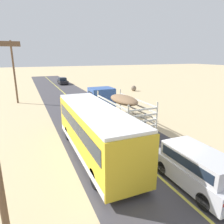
{
  "coord_description": "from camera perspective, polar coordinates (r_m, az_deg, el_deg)",
  "views": [
    {
      "loc": [
        -6.13,
        -8.08,
        6.28
      ],
      "look_at": [
        0.0,
        6.24,
        1.98
      ],
      "focal_mm": 32.84,
      "sensor_mm": 36.0,
      "label": 1
    }
  ],
  "objects": [
    {
      "name": "ground_plane",
      "position": [
        11.93,
        12.42,
        -16.74
      ],
      "size": [
        240.0,
        240.0,
        0.0
      ],
      "primitive_type": "plane",
      "color": "#CCB284"
    },
    {
      "name": "road_surface",
      "position": [
        11.93,
        12.42,
        -16.7
      ],
      "size": [
        8.0,
        120.0,
        0.02
      ],
      "primitive_type": "cube",
      "color": "#423F44",
      "rests_on": "ground"
    },
    {
      "name": "road_centre_line",
      "position": [
        11.92,
        12.43,
        -16.65
      ],
      "size": [
        0.16,
        117.6,
        0.0
      ],
      "primitive_type": "cube",
      "color": "#D8CC4C",
      "rests_on": "road_surface"
    },
    {
      "name": "suv_near",
      "position": [
        11.03,
        22.59,
        -13.97
      ],
      "size": [
        1.9,
        4.62,
        1.93
      ],
      "color": "silver",
      "rests_on": "road_surface"
    },
    {
      "name": "livestock_truck",
      "position": [
        20.4,
        -0.82,
        2.71
      ],
      "size": [
        2.53,
        9.7,
        3.02
      ],
      "color": "#3359A5",
      "rests_on": "road_surface"
    },
    {
      "name": "bus",
      "position": [
        13.06,
        -4.82,
        -4.96
      ],
      "size": [
        2.54,
        10.0,
        3.21
      ],
      "color": "gold",
      "rests_on": "road_surface"
    },
    {
      "name": "car_far",
      "position": [
        48.35,
        -13.59,
        8.37
      ],
      "size": [
        1.8,
        4.4,
        1.46
      ],
      "color": "black",
      "rests_on": "road_surface"
    },
    {
      "name": "power_pole_mid",
      "position": [
        30.4,
        -25.63,
        10.36
      ],
      "size": [
        2.2,
        0.24,
        8.16
      ],
      "color": "brown",
      "rests_on": "ground"
    },
    {
      "name": "boulder_near_shoulder",
      "position": [
        38.02,
        6.06,
        6.58
      ],
      "size": [
        0.94,
        0.91,
        0.97
      ],
      "primitive_type": "ellipsoid",
      "color": "#756656",
      "rests_on": "ground"
    }
  ]
}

